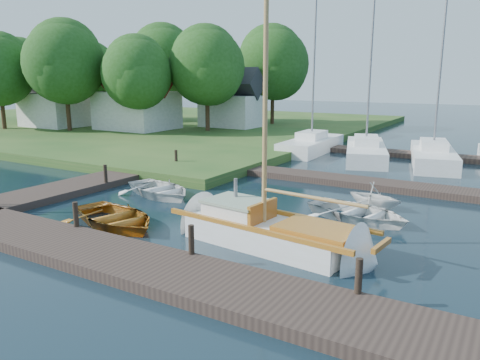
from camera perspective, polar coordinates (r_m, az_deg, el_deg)
The scene contains 28 objects.
ground at distance 17.49m, azimuth -0.00°, elevation -3.84°, with size 160.00×160.00×0.00m, color black.
near_dock at distance 12.95m, azimuth -14.00°, elevation -9.47°, with size 18.00×2.20×0.30m, color #332621.
left_dock at distance 23.84m, azimuth -14.15°, elevation 0.55°, with size 2.20×18.00×0.30m, color #332621.
far_dock at distance 22.43m, azimuth 13.04°, elevation -0.12°, with size 14.00×1.60×0.30m, color #332621.
shore at distance 51.85m, azimuth -14.25°, elevation 6.90°, with size 50.00×40.00×0.50m, color #234C1C.
mooring_post_1 at distance 15.54m, azimuth -19.39°, elevation -3.98°, with size 0.16×0.16×0.80m, color black.
mooring_post_2 at distance 12.52m, azimuth -5.96°, elevation -7.23°, with size 0.16×0.16×0.80m, color black.
mooring_post_3 at distance 10.62m, azimuth 14.27°, elevation -11.27°, with size 0.16×0.16×0.80m, color black.
mooring_post_4 at distance 21.67m, azimuth -16.08°, elevation 0.76°, with size 0.16×0.16×0.80m, color black.
mooring_post_5 at distance 25.27m, azimuth -7.80°, elevation 2.74°, with size 0.16×0.16×0.80m, color black.
sailboat at distance 13.93m, azimuth 4.16°, elevation -6.68°, with size 7.32×2.75×9.83m.
dinghy at distance 16.25m, azimuth -14.99°, elevation -4.05°, with size 2.81×3.93×0.81m, color #9A4D1B.
tender_a at distance 19.94m, azimuth -9.76°, elevation -0.85°, with size 2.63×3.69×0.76m, color white.
tender_c at distance 16.83m, azimuth 14.22°, elevation -3.51°, with size 2.68×3.75×0.78m, color white.
tender_d at distance 18.45m, azimuth 16.12°, elevation -1.68°, with size 1.82×2.11×1.11m, color white.
marina_boat_0 at distance 31.54m, azimuth 8.71°, elevation 4.40°, with size 2.42×7.11×10.81m.
marina_boat_1 at distance 29.58m, azimuth 15.07°, elevation 3.56°, with size 4.45×8.10×9.32m.
marina_boat_2 at distance 28.99m, azimuth 22.46°, elevation 2.92°, with size 3.80×7.84×12.46m.
house_a at distance 41.81m, azimuth -12.47°, elevation 9.48°, with size 6.30×5.00×6.29m.
house_b at distance 46.40m, azimuth -21.48°, elevation 8.95°, with size 5.77×4.50×5.79m.
house_c at distance 42.92m, azimuth -0.90°, elevation 9.33°, with size 5.25×4.00×5.28m.
tree_1 at distance 42.02m, azimuth -20.56°, elevation 13.28°, with size 6.70×6.70×9.20m.
tree_2 at distance 38.97m, azimuth -12.44°, elevation 12.66°, with size 5.83×5.75×7.82m.
tree_3 at distance 39.57m, azimuth -4.03°, elevation 13.71°, with size 6.41×6.38×8.74m.
tree_4 at distance 47.63m, azimuth -9.34°, elevation 14.03°, with size 7.01×7.01×9.66m.
tree_5 at distance 51.77m, azimuth -17.72°, elevation 12.43°, with size 6.00×5.94×8.10m.
tree_6 at distance 54.04m, azimuth -25.30°, elevation 12.05°, with size 6.24×6.20×8.46m.
tree_7 at distance 45.42m, azimuth 4.08°, elevation 14.04°, with size 6.83×6.83×9.38m.
Camera 1 is at (8.65, -14.39, 4.90)m, focal length 35.00 mm.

